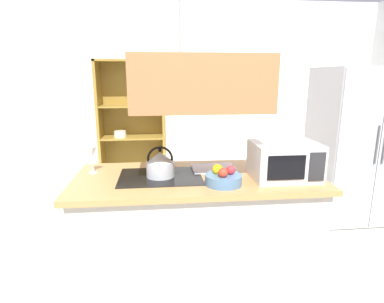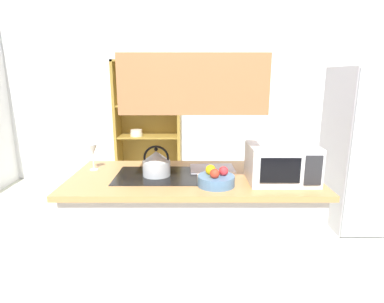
# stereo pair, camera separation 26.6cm
# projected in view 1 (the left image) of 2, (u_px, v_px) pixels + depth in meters

# --- Properties ---
(wall_back) EXTENTS (6.00, 0.12, 2.70)m
(wall_back) POSITION_uv_depth(u_px,v_px,m) (185.00, 94.00, 4.86)
(wall_back) COLOR silver
(wall_back) RESTS_ON ground
(kitchen_island) EXTENTS (1.80, 0.84, 0.90)m
(kitchen_island) POSITION_uv_depth(u_px,v_px,m) (197.00, 231.00, 2.45)
(kitchen_island) COLOR #BBB2AB
(kitchen_island) RESTS_ON ground
(range_hood) EXTENTS (0.90, 0.70, 1.31)m
(range_hood) POSITION_uv_depth(u_px,v_px,m) (197.00, 64.00, 2.16)
(range_hood) COLOR #9C633B
(refrigerator) EXTENTS (0.90, 0.77, 1.71)m
(refrigerator) POSITION_uv_depth(u_px,v_px,m) (356.00, 145.00, 3.59)
(refrigerator) COLOR #BCB8C0
(refrigerator) RESTS_ON ground
(dish_cabinet) EXTENTS (0.96, 0.40, 1.84)m
(dish_cabinet) POSITION_uv_depth(u_px,v_px,m) (132.00, 131.00, 4.69)
(dish_cabinet) COLOR olive
(dish_cabinet) RESTS_ON ground
(kettle) EXTENTS (0.20, 0.20, 0.23)m
(kettle) POSITION_uv_depth(u_px,v_px,m) (160.00, 164.00, 2.30)
(kettle) COLOR #B9BFC3
(kettle) RESTS_ON kitchen_island
(cutting_board) EXTENTS (0.35, 0.25, 0.02)m
(cutting_board) POSITION_uv_depth(u_px,v_px,m) (214.00, 168.00, 2.50)
(cutting_board) COLOR white
(cutting_board) RESTS_ON kitchen_island
(microwave) EXTENTS (0.46, 0.35, 0.26)m
(microwave) POSITION_uv_depth(u_px,v_px,m) (284.00, 161.00, 2.26)
(microwave) COLOR silver
(microwave) RESTS_ON kitchen_island
(wine_glass_on_counter) EXTENTS (0.08, 0.08, 0.21)m
(wine_glass_on_counter) POSITION_uv_depth(u_px,v_px,m) (92.00, 154.00, 2.37)
(wine_glass_on_counter) COLOR silver
(wine_glass_on_counter) RESTS_ON kitchen_island
(fruit_bowl) EXTENTS (0.25, 0.25, 0.14)m
(fruit_bowl) POSITION_uv_depth(u_px,v_px,m) (223.00, 178.00, 2.14)
(fruit_bowl) COLOR #4C7299
(fruit_bowl) RESTS_ON kitchen_island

